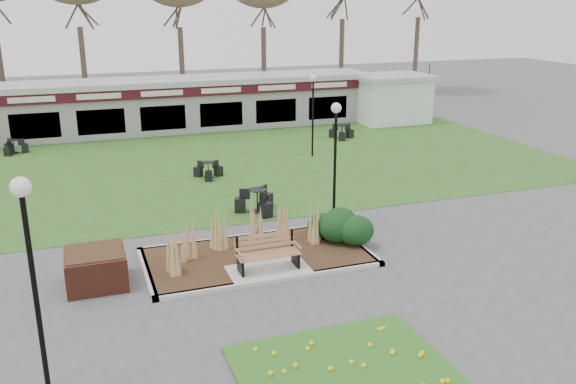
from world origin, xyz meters
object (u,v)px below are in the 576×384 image
object	(u,v)px
lamp_post_far_right	(313,97)
patio_umbrella	(428,96)
park_bench	(267,252)
service_hut	(391,98)
food_pavilion	(159,105)
brick_planter	(96,268)
lamp_post_near_left	(28,241)
car_black	(11,109)
bistro_set_c	(208,172)
bistro_set_d	(341,134)
lamp_post_mid_right	(336,137)
bistro_set_a	(257,204)
bistro_set_b	(14,149)

from	to	relation	value
lamp_post_far_right	patio_umbrella	distance (m)	11.96
park_bench	service_hut	size ratio (longest dim) A/B	0.39
service_hut	park_bench	bearing A→B (deg)	-127.25
food_pavilion	service_hut	size ratio (longest dim) A/B	5.59
park_bench	brick_planter	size ratio (longest dim) A/B	1.13
brick_planter	food_pavilion	distance (m)	19.49
lamp_post_near_left	car_black	xyz separation A→B (m)	(-2.49, 29.13, -2.30)
bistro_set_c	bistro_set_d	world-z (taller)	bistro_set_d
brick_planter	food_pavilion	xyz separation A→B (m)	(4.40, 18.96, 1.00)
lamp_post_mid_right	lamp_post_far_right	xyz separation A→B (m)	(2.65, 8.52, -0.13)
lamp_post_far_right	service_hut	bearing A→B (deg)	39.61
lamp_post_near_left	patio_umbrella	size ratio (longest dim) A/B	1.88
patio_umbrella	car_black	world-z (taller)	patio_umbrella
service_hut	patio_umbrella	xyz separation A→B (m)	(2.50, 0.00, -0.01)
food_pavilion	service_hut	bearing A→B (deg)	-8.27
lamp_post_far_right	brick_planter	bearing A→B (deg)	-133.89
bistro_set_a	patio_umbrella	size ratio (longest dim) A/B	0.67
brick_planter	bistro_set_a	distance (m)	6.85
bistro_set_c	car_black	world-z (taller)	car_black
bistro_set_a	bistro_set_c	bearing A→B (deg)	98.05
food_pavilion	service_hut	distance (m)	13.64
bistro_set_b	car_black	world-z (taller)	car_black
lamp_post_far_right	lamp_post_mid_right	bearing A→B (deg)	-107.28
bistro_set_c	lamp_post_near_left	bearing A→B (deg)	-114.34
lamp_post_mid_right	bistro_set_d	world-z (taller)	lamp_post_mid_right
lamp_post_near_left	brick_planter	bearing A→B (deg)	76.14
bistro_set_d	lamp_post_near_left	bearing A→B (deg)	-128.12
lamp_post_near_left	lamp_post_far_right	distance (m)	19.04
park_bench	bistro_set_d	size ratio (longest dim) A/B	1.28
bistro_set_b	patio_umbrella	distance (m)	23.43
lamp_post_near_left	bistro_set_c	size ratio (longest dim) A/B	3.49
bistro_set_d	patio_umbrella	world-z (taller)	patio_umbrella
brick_planter	car_black	xyz separation A→B (m)	(-3.60, 24.63, 0.33)
lamp_post_mid_right	bistro_set_c	world-z (taller)	lamp_post_mid_right
food_pavilion	bistro_set_a	distance (m)	15.05
lamp_post_near_left	bistro_set_a	bearing A→B (deg)	51.86
bistro_set_b	bistro_set_d	bearing A→B (deg)	-8.09
lamp_post_far_right	bistro_set_b	world-z (taller)	lamp_post_far_right
lamp_post_near_left	lamp_post_far_right	world-z (taller)	lamp_post_near_left
food_pavilion	lamp_post_far_right	distance (m)	10.23
lamp_post_mid_right	bistro_set_b	world-z (taller)	lamp_post_mid_right
service_hut	bistro_set_d	world-z (taller)	service_hut
park_bench	lamp_post_mid_right	size ratio (longest dim) A/B	0.43
lamp_post_near_left	bistro_set_d	xyz separation A→B (m)	(14.28, 18.20, -2.85)
bistro_set_c	patio_umbrella	distance (m)	17.60
lamp_post_near_left	car_black	size ratio (longest dim) A/B	0.87
park_bench	lamp_post_mid_right	bearing A→B (deg)	42.14
bistro_set_a	bistro_set_c	distance (m)	4.81
lamp_post_far_right	bistro_set_a	bearing A→B (deg)	-125.25
food_pavilion	lamp_post_far_right	size ratio (longest dim) A/B	6.44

